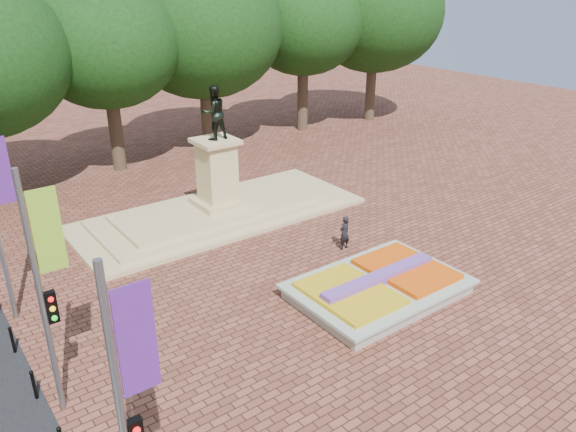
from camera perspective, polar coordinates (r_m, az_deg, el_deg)
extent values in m
plane|color=brown|center=(22.06, 3.56, -6.66)|extent=(90.00, 90.00, 0.00)
cube|color=gray|center=(21.30, 9.14, -7.44)|extent=(6.00, 4.00, 0.45)
cube|color=#ABB5A4|center=(21.16, 9.19, -6.81)|extent=(6.30, 4.30, 0.12)
cube|color=#DD570C|center=(22.04, 11.89, -5.32)|extent=(2.60, 3.40, 0.22)
cube|color=gold|center=(20.21, 6.28, -7.80)|extent=(2.60, 3.40, 0.18)
cube|color=#4E3591|center=(21.05, 9.23, -6.29)|extent=(5.20, 0.55, 0.38)
cube|color=tan|center=(27.92, -6.99, 0.23)|extent=(14.00, 6.00, 0.20)
cube|color=tan|center=(27.85, -7.01, 0.61)|extent=(12.00, 5.00, 0.20)
cube|color=tan|center=(27.77, -7.03, 0.99)|extent=(10.00, 4.00, 0.20)
cube|color=tan|center=(27.67, -7.06, 1.47)|extent=(2.20, 2.20, 0.30)
cube|color=tan|center=(27.13, -7.22, 4.50)|extent=(1.50, 1.50, 2.80)
cube|color=tan|center=(26.68, -7.38, 7.54)|extent=(1.90, 1.90, 0.20)
imported|color=black|center=(26.34, -7.54, 10.37)|extent=(1.22, 0.95, 2.50)
cylinder|color=#32271B|center=(35.59, -16.73, 7.81)|extent=(0.80, 0.80, 4.00)
ellipsoid|color=black|center=(34.69, -17.66, 15.27)|extent=(8.80, 8.80, 7.48)
cylinder|color=#32271B|center=(38.41, -6.87, 9.76)|extent=(0.80, 0.80, 4.00)
ellipsoid|color=black|center=(37.58, -7.23, 16.72)|extent=(8.80, 8.80, 7.48)
cylinder|color=#32271B|center=(42.22, 1.52, 11.17)|extent=(0.80, 0.80, 4.00)
ellipsoid|color=black|center=(41.46, 1.59, 17.52)|extent=(8.80, 8.80, 7.48)
cylinder|color=#32271B|center=(46.76, 8.46, 12.16)|extent=(0.80, 0.80, 4.00)
ellipsoid|color=black|center=(46.08, 8.82, 17.89)|extent=(8.80, 8.80, 7.48)
cylinder|color=slate|center=(11.24, -16.35, -20.23)|extent=(0.16, 0.16, 7.00)
cube|color=#531E80|center=(10.21, -15.13, -12.03)|extent=(0.70, 0.04, 2.20)
cylinder|color=slate|center=(15.62, -23.78, -7.77)|extent=(0.16, 0.16, 7.00)
cube|color=#83B524|center=(14.90, -23.24, -1.37)|extent=(0.70, 0.04, 2.20)
cube|color=black|center=(15.80, -22.90, -8.51)|extent=(0.28, 0.18, 0.90)
sphere|color=black|center=(15.59, -22.27, -19.39)|extent=(0.12, 0.12, 0.12)
cylinder|color=black|center=(17.89, -24.38, -15.45)|extent=(0.10, 0.10, 0.90)
sphere|color=black|center=(17.62, -24.64, -14.25)|extent=(0.12, 0.12, 0.12)
cylinder|color=black|center=(20.03, -26.19, -11.31)|extent=(0.10, 0.10, 0.90)
sphere|color=black|center=(19.78, -26.43, -10.19)|extent=(0.12, 0.12, 0.12)
imported|color=black|center=(24.28, 5.75, -1.71)|extent=(0.60, 0.43, 1.54)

